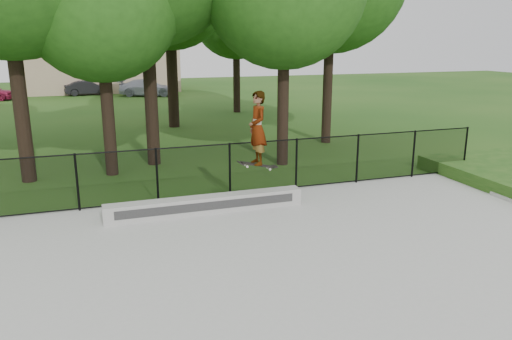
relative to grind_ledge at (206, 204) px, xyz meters
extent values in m
plane|color=#1F4C15|center=(0.96, -4.70, -0.27)|extent=(100.00, 100.00, 0.00)
cube|color=#A9AAA4|center=(0.96, -4.70, -0.24)|extent=(14.00, 12.00, 0.06)
cube|color=#B4B3AE|center=(0.00, 0.00, 0.00)|extent=(5.02, 0.40, 0.43)
imported|color=black|center=(-2.50, 30.10, 0.30)|extent=(3.26, 1.54, 1.15)
imported|color=#A8ACBF|center=(1.93, 27.99, 0.36)|extent=(4.39, 2.98, 1.27)
cube|color=black|center=(1.28, -0.24, 0.98)|extent=(0.83, 0.23, 0.21)
imported|color=#9EB1D0|center=(1.28, -0.24, 1.91)|extent=(0.45, 0.67, 1.82)
cylinder|color=black|center=(-3.04, 1.20, 0.54)|extent=(0.06, 0.06, 1.50)
cylinder|color=black|center=(-1.04, 1.20, 0.54)|extent=(0.06, 0.06, 1.50)
cylinder|color=black|center=(0.96, 1.20, 0.54)|extent=(0.06, 0.06, 1.50)
cylinder|color=black|center=(2.96, 1.20, 0.54)|extent=(0.06, 0.06, 1.50)
cylinder|color=black|center=(4.96, 1.20, 0.54)|extent=(0.06, 0.06, 1.50)
cylinder|color=black|center=(6.96, 1.20, 0.54)|extent=(0.06, 0.06, 1.50)
cylinder|color=black|center=(8.96, 1.20, 0.54)|extent=(0.06, 0.06, 1.50)
cylinder|color=black|center=(0.96, 1.20, 1.26)|extent=(16.00, 0.04, 0.04)
cylinder|color=black|center=(0.96, 1.20, -0.16)|extent=(16.00, 0.04, 0.04)
cube|color=black|center=(0.96, 1.20, 0.54)|extent=(16.00, 0.01, 1.50)
cube|color=#A9AAA4|center=(8.09, -1.70, -0.20)|extent=(0.37, 1.20, 0.15)
cylinder|color=black|center=(-4.54, 4.80, 2.24)|extent=(0.44, 0.44, 5.03)
cylinder|color=black|center=(-0.54, 5.80, 2.45)|extent=(0.44, 0.44, 5.45)
cylinder|color=black|center=(3.76, 4.30, 1.97)|extent=(0.44, 0.44, 4.50)
cylinder|color=black|center=(6.96, 7.30, 2.26)|extent=(0.44, 0.44, 5.06)
cylinder|color=black|center=(1.46, 13.30, 2.29)|extent=(0.44, 0.44, 5.13)
cylinder|color=black|center=(5.96, 17.30, 1.86)|extent=(0.44, 0.44, 4.28)
sphere|color=#204D14|center=(5.96, 17.30, 5.41)|extent=(5.13, 5.13, 5.13)
cylinder|color=black|center=(-2.03, 4.81, 1.76)|extent=(0.44, 0.44, 4.07)
sphere|color=#204D14|center=(-2.03, 4.81, 5.14)|extent=(4.89, 4.89, 4.89)
cube|color=tan|center=(-1.04, 33.30, 1.73)|extent=(12.00, 6.00, 4.00)
cube|color=#3F3833|center=(-1.04, 33.30, 3.88)|extent=(12.40, 6.40, 0.30)
camera|label=1|loc=(-2.64, -11.68, 4.04)|focal=35.00mm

